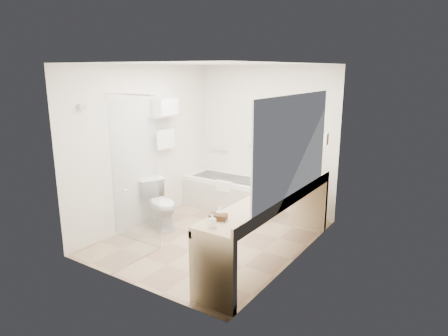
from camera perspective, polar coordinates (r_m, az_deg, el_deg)
The scene contains 25 objects.
floor at distance 6.01m, azimuth -1.60°, elevation -9.87°, with size 3.20×3.20×0.00m, color #9E8661.
ceiling at distance 5.50m, azimuth -1.79°, elevation 14.69°, with size 2.60×3.20×0.10m, color white.
wall_back at distance 6.97m, azimuth 5.93°, elevation 4.16°, with size 2.60×0.10×2.50m, color silver.
wall_front at distance 4.45m, azimuth -13.64°, elevation -1.82°, with size 2.60×0.10×2.50m, color silver.
wall_left at distance 6.45m, azimuth -11.19°, elevation 3.17°, with size 0.10×3.20×2.50m, color silver.
wall_right at distance 5.01m, azimuth 10.56°, elevation 0.09°, with size 0.10×3.20×2.50m, color silver.
bathtub at distance 7.14m, azimuth 0.82°, elevation -3.58°, with size 1.60×0.73×0.59m.
grab_bar_short at distance 7.47m, azimuth -0.73°, elevation 2.56°, with size 0.03×0.03×0.40m, color silver.
grab_bar_long at distance 6.96m, azimuth 5.41°, elevation 4.16°, with size 0.03×0.03×0.60m, color silver.
shower_enclosure at distance 5.39m, azimuth -12.90°, elevation -1.06°, with size 0.96×0.91×2.11m.
towel_shelf at distance 6.54m, azimuth -8.41°, elevation 7.89°, with size 0.24×0.55×0.81m.
vanity_counter at distance 5.16m, azimuth 6.77°, elevation -6.42°, with size 0.55×2.70×0.95m.
sink at distance 5.44m, azimuth 9.03°, elevation -3.44°, with size 0.40×0.52×0.14m, color silver.
faucet at distance 5.35m, azimuth 10.49°, elevation -2.56°, with size 0.03×0.03×0.14m, color silver.
mirror at distance 4.81m, azimuth 9.91°, elevation 3.21°, with size 0.02×2.00×1.20m, color #B6BBC4.
hairdryer_unit at distance 5.95m, azimuth 14.21°, elevation 4.06°, with size 0.08×0.10×0.18m, color white.
toilet at distance 6.37m, azimuth -9.14°, elevation -5.12°, with size 0.41×0.74×0.73m, color silver.
amenity_basket at distance 4.33m, azimuth -0.85°, elevation -7.00°, with size 0.19×0.12×0.06m, color #452A18.
soap_bottle_a at distance 4.15m, azimuth -1.69°, elevation -7.98°, with size 0.06×0.14×0.06m, color white.
soap_bottle_b at distance 4.39m, azimuth -0.62°, elevation -6.50°, with size 0.09×0.12×0.09m, color white.
water_bottle_left at distance 5.66m, azimuth 9.68°, elevation -1.57°, with size 0.06×0.06×0.18m.
water_bottle_mid at distance 6.21m, azimuth 11.10°, elevation -0.14°, with size 0.06×0.06×0.20m.
water_bottle_right at distance 6.15m, azimuth 12.55°, elevation -0.29°, with size 0.07×0.07×0.22m.
drinking_glass_near at distance 5.86m, azimuth 9.05°, elevation -1.39°, with size 0.07×0.07×0.09m, color silver.
drinking_glass_far at distance 5.84m, azimuth 10.22°, elevation -1.51°, with size 0.07×0.07×0.08m, color silver.
Camera 1 is at (3.17, -4.49, 2.44)m, focal length 32.00 mm.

